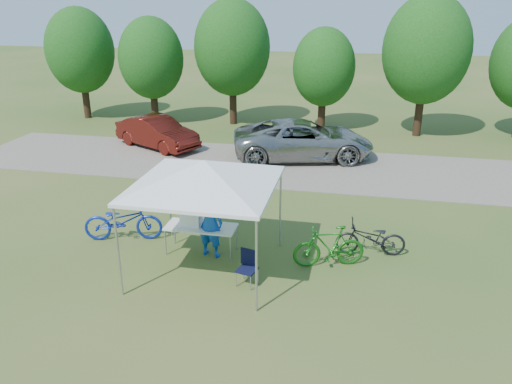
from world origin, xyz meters
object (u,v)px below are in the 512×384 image
at_px(bike_blue, 123,221).
at_px(bike_green, 329,246).
at_px(folding_table, 201,228).
at_px(minivan, 303,139).
at_px(cooler, 191,218).
at_px(cyclist, 210,222).
at_px(bike_dark, 371,238).
at_px(sedan, 157,132).
at_px(folding_chair, 248,264).

xyz_separation_m(bike_blue, bike_green, (5.47, -0.31, -0.02)).
height_order(folding_table, minivan, minivan).
xyz_separation_m(cooler, cyclist, (0.52, -0.10, 0.00)).
bearing_deg(bike_blue, bike_dark, -100.56).
xyz_separation_m(minivan, sedan, (-6.32, 0.27, -0.11)).
bearing_deg(bike_green, bike_blue, -111.06).
distance_m(folding_chair, cooler, 2.14).
bearing_deg(cooler, minivan, 77.76).
bearing_deg(bike_green, folding_table, -108.43).
height_order(cooler, bike_dark, cooler).
bearing_deg(bike_dark, folding_chair, -61.42).
bearing_deg(bike_dark, cyclist, -84.51).
relative_size(cooler, sedan, 0.13).
bearing_deg(bike_green, sedan, -155.48).
xyz_separation_m(cyclist, sedan, (-5.01, 8.79, -0.25)).
bearing_deg(bike_dark, sedan, -138.27).
relative_size(folding_table, folding_chair, 2.22).
height_order(folding_table, sedan, sedan).
distance_m(folding_chair, sedan, 11.66).
distance_m(folding_table, folding_chair, 1.90).
bearing_deg(folding_table, bike_blue, 173.08).
relative_size(bike_dark, sedan, 0.43).
xyz_separation_m(cyclist, bike_green, (2.94, 0.07, -0.40)).
bearing_deg(folding_table, cyclist, -20.36).
relative_size(folding_table, sedan, 0.44).
height_order(folding_chair, bike_blue, bike_blue).
bearing_deg(folding_chair, folding_table, 156.28).
bearing_deg(folding_chair, bike_blue, 173.63).
relative_size(cyclist, bike_dark, 1.06).
bearing_deg(bike_green, cooler, -108.39).
xyz_separation_m(folding_chair, bike_dark, (2.73, 1.92, -0.01)).
distance_m(folding_table, bike_blue, 2.28).
distance_m(minivan, sedan, 6.32).
relative_size(cooler, minivan, 0.09).
bearing_deg(cooler, folding_table, 0.00).
xyz_separation_m(folding_table, cooler, (-0.25, -0.00, 0.23)).
xyz_separation_m(bike_green, minivan, (-1.63, 8.45, 0.27)).
bearing_deg(sedan, cyclist, -123.35).
bearing_deg(cyclist, folding_chair, 149.35).
height_order(cyclist, sedan, cyclist).
bearing_deg(bike_blue, cooler, -112.47).
bearing_deg(bike_dark, folding_table, -86.62).
height_order(folding_table, folding_chair, folding_chair).
bearing_deg(folding_table, bike_dark, 10.03).
bearing_deg(cyclist, bike_green, -167.47).
bearing_deg(bike_dark, bike_green, -58.51).
bearing_deg(folding_chair, cyclist, 153.05).
height_order(bike_dark, minivan, minivan).
distance_m(folding_table, cooler, 0.34).
relative_size(bike_blue, bike_green, 1.18).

